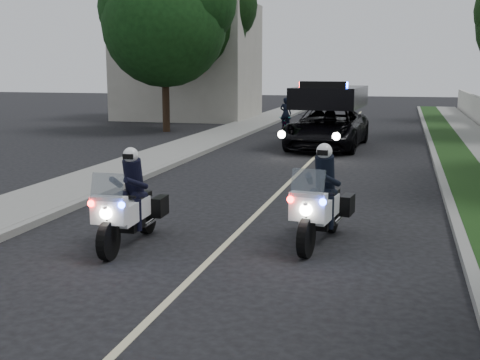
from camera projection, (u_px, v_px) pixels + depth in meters
name	position (u px, v px, depth m)	size (l,w,h in m)	color
ground	(223.00, 247.00, 10.80)	(120.00, 120.00, 0.00)	black
curb_right	(437.00, 166.00, 19.23)	(0.20, 60.00, 0.15)	gray
grass_verge	(461.00, 167.00, 19.05)	(1.20, 60.00, 0.16)	#193814
curb_left	(193.00, 156.00, 21.32)	(0.20, 60.00, 0.15)	gray
sidewalk_left	(164.00, 155.00, 21.60)	(2.00, 60.00, 0.16)	gray
building_far	(188.00, 62.00, 37.40)	(8.00, 6.00, 7.00)	#A8A396
lane_marking	(309.00, 163.00, 20.29)	(0.12, 50.00, 0.01)	#BFB78C
police_moto_left	(130.00, 245.00, 10.92)	(0.72, 2.07, 1.76)	white
police_moto_right	(320.00, 243.00, 11.03)	(0.75, 2.14, 1.82)	white
police_suv	(327.00, 148.00, 24.19)	(2.69, 5.81, 2.83)	black
bicycle	(285.00, 133.00, 29.60)	(0.55, 1.57, 0.82)	black
cyclist	(285.00, 133.00, 29.60)	(0.55, 0.37, 1.52)	black
tree_left_near	(167.00, 132.00, 30.32)	(6.07, 6.07, 10.12)	#143C14
tree_left_far	(194.00, 121.00, 36.49)	(6.50, 6.50, 10.84)	black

